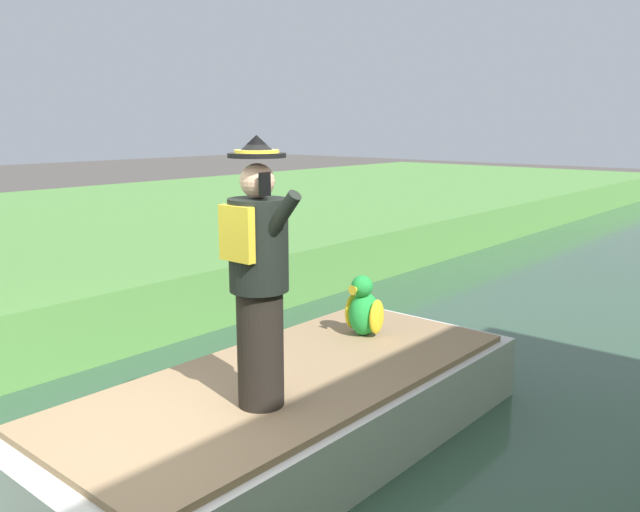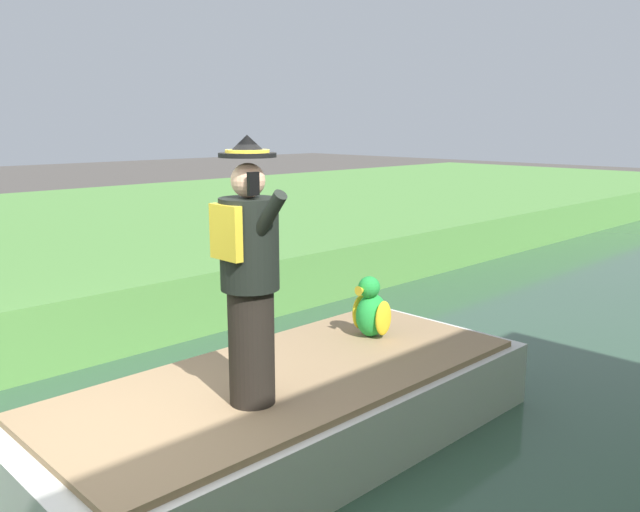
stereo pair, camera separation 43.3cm
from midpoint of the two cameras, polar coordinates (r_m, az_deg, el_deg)
The scene contains 3 objects.
boat at distance 5.33m, azimuth -4.82°, elevation -13.29°, with size 1.81×4.20×0.61m.
person_pirate at distance 4.41m, azimuth -8.17°, elevation -1.70°, with size 0.61×0.42×1.85m.
parrot_plush at distance 6.03m, azimuth 1.79°, elevation -4.69°, with size 0.36×0.35×0.57m.
Camera 1 is at (3.32, -2.06, 2.63)m, focal length 36.73 mm.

